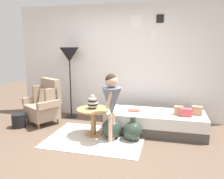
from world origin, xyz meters
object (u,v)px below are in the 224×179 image
(person_child, at_px, (112,98))
(demijohn_far, at_px, (133,131))
(floor_lamp, at_px, (69,57))
(demijohn_near, at_px, (111,128))
(side_table, at_px, (93,116))
(armchair, at_px, (45,103))
(magazine_basket, at_px, (19,121))
(daybed, at_px, (155,122))
(vase_striped, at_px, (93,103))
(book_on_daybed, at_px, (134,110))

(person_child, relative_size, demijohn_far, 2.82)
(floor_lamp, xyz_separation_m, demijohn_near, (1.26, -1.00, -1.24))
(side_table, height_order, demijohn_far, side_table)
(armchair, distance_m, magazine_basket, 0.63)
(demijohn_near, height_order, demijohn_far, demijohn_near)
(armchair, xyz_separation_m, daybed, (2.37, 0.07, -0.24))
(demijohn_far, xyz_separation_m, magazine_basket, (-2.41, 0.07, -0.04))
(floor_lamp, xyz_separation_m, magazine_basket, (-0.77, -0.93, -1.29))
(armchair, relative_size, vase_striped, 3.79)
(person_child, height_order, book_on_daybed, person_child)
(armchair, bearing_deg, daybed, 1.66)
(armchair, xyz_separation_m, vase_striped, (1.24, -0.38, 0.19))
(side_table, relative_size, demijohn_near, 1.35)
(book_on_daybed, bearing_deg, magazine_basket, -169.96)
(side_table, bearing_deg, person_child, -26.03)
(side_table, distance_m, person_child, 0.61)
(daybed, bearing_deg, vase_striped, -158.15)
(daybed, bearing_deg, person_child, -136.66)
(floor_lamp, bearing_deg, vase_striped, -46.84)
(side_table, height_order, vase_striped, vase_striped)
(armchair, bearing_deg, person_child, -19.81)
(book_on_daybed, relative_size, magazine_basket, 0.79)
(armchair, distance_m, person_child, 1.80)
(side_table, xyz_separation_m, person_child, (0.41, -0.20, 0.41))
(demijohn_far, bearing_deg, book_on_daybed, 96.56)
(person_child, relative_size, book_on_daybed, 5.52)
(demijohn_near, bearing_deg, demijohn_far, 0.51)
(vase_striped, xyz_separation_m, demijohn_far, (0.78, -0.07, -0.45))
(vase_striped, bearing_deg, person_child, -26.94)
(floor_lamp, relative_size, book_on_daybed, 7.46)
(floor_lamp, distance_m, magazine_basket, 1.76)
(daybed, xyz_separation_m, side_table, (-1.12, -0.47, 0.18))
(armchair, distance_m, side_table, 1.31)
(side_table, relative_size, person_child, 0.50)
(armchair, xyz_separation_m, book_on_daybed, (1.96, 0.04, -0.02))
(side_table, bearing_deg, vase_striped, 128.02)
(daybed, xyz_separation_m, floor_lamp, (-2.00, 0.48, 1.23))
(magazine_basket, bearing_deg, demijohn_near, -2.21)
(side_table, xyz_separation_m, demijohn_far, (0.76, -0.06, -0.20))
(armchair, bearing_deg, demijohn_far, -12.69)
(floor_lamp, bearing_deg, side_table, -46.91)
(floor_lamp, distance_m, demijohn_near, 2.03)
(armchair, xyz_separation_m, demijohn_far, (2.01, -0.45, -0.26))
(daybed, relative_size, magazine_basket, 6.81)
(floor_lamp, relative_size, magazine_basket, 5.86)
(floor_lamp, xyz_separation_m, person_child, (1.29, -1.15, -0.64))
(person_child, distance_m, demijohn_far, 0.72)
(person_child, xyz_separation_m, demijohn_far, (0.35, 0.14, -0.61))
(book_on_daybed, relative_size, demijohn_near, 0.49)
(side_table, relative_size, vase_striped, 2.39)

